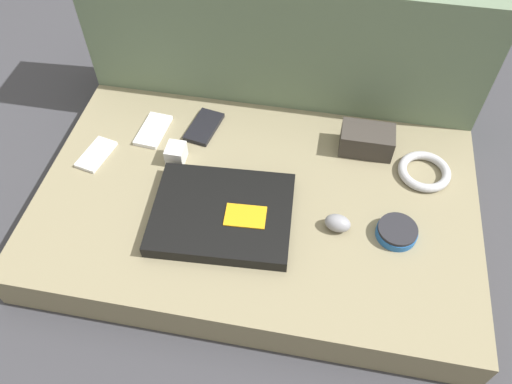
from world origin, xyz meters
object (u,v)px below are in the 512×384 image
at_px(laptop, 222,214).
at_px(charger_brick, 176,154).
at_px(phone_black, 204,127).
at_px(camera_pouch, 367,140).
at_px(computer_mouse, 338,223).
at_px(speaker_puck, 397,232).
at_px(phone_small, 153,130).
at_px(phone_silver, 96,154).

bearing_deg(laptop, charger_brick, 131.01).
height_order(phone_black, charger_brick, charger_brick).
bearing_deg(phone_black, laptop, -56.96).
xyz_separation_m(laptop, camera_pouch, (0.30, 0.27, 0.02)).
height_order(laptop, phone_black, laptop).
relative_size(computer_mouse, camera_pouch, 0.49).
distance_m(speaker_puck, phone_small, 0.66).
bearing_deg(computer_mouse, phone_silver, 178.33).
distance_m(phone_black, phone_small, 0.13).
xyz_separation_m(phone_black, phone_small, (-0.13, -0.04, -0.00)).
distance_m(phone_silver, charger_brick, 0.20).
bearing_deg(phone_small, laptop, -39.66).
bearing_deg(camera_pouch, speaker_puck, -72.17).
bearing_deg(phone_silver, phone_black, 42.91).
height_order(phone_small, camera_pouch, camera_pouch).
bearing_deg(computer_mouse, camera_pouch, 87.45).
relative_size(speaker_puck, charger_brick, 1.74).
relative_size(laptop, camera_pouch, 2.50).
relative_size(laptop, charger_brick, 6.28).
xyz_separation_m(computer_mouse, phone_small, (-0.49, 0.22, -0.01)).
relative_size(laptop, phone_silver, 2.78).
height_order(phone_silver, phone_small, phone_small).
bearing_deg(laptop, camera_pouch, 38.13).
bearing_deg(charger_brick, phone_silver, -173.47).
xyz_separation_m(computer_mouse, speaker_puck, (0.13, 0.00, -0.01)).
height_order(speaker_puck, phone_small, speaker_puck).
bearing_deg(laptop, phone_small, 131.64).
bearing_deg(camera_pouch, charger_brick, -165.10).
bearing_deg(phone_silver, phone_small, 55.37).
bearing_deg(speaker_puck, computer_mouse, -177.91).
height_order(laptop, charger_brick, charger_brick).
height_order(speaker_puck, charger_brick, charger_brick).
distance_m(laptop, computer_mouse, 0.26).
distance_m(computer_mouse, phone_small, 0.54).
bearing_deg(phone_black, charger_brick, -97.34).
height_order(computer_mouse, phone_silver, computer_mouse).
bearing_deg(charger_brick, camera_pouch, 14.90).
height_order(laptop, phone_small, laptop).
distance_m(phone_black, charger_brick, 0.13).
distance_m(phone_silver, phone_small, 0.16).
height_order(phone_small, charger_brick, charger_brick).
distance_m(computer_mouse, phone_black, 0.45).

